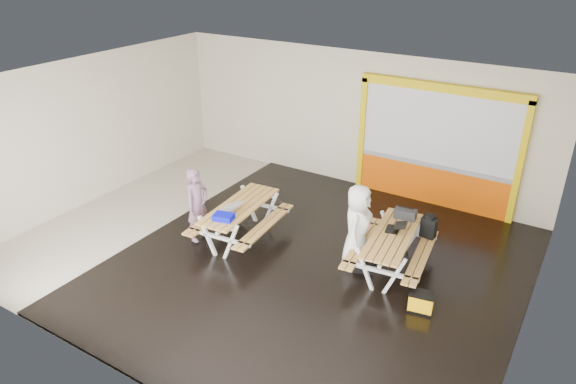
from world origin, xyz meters
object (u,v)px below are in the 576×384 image
Objects in this scene: person_left at (197,205)px; backpack at (429,226)px; person_right at (358,227)px; picnic_table_left at (240,213)px; dark_case at (364,267)px; laptop_right at (395,228)px; fluke_bag at (421,302)px; toolbox at (405,214)px; blue_pouch at (224,217)px; picnic_table_right at (392,243)px; laptop_left at (231,207)px.

backpack is (4.33, 1.90, -0.13)m from person_left.
backpack is at bearing -60.21° from person_right.
dark_case is (2.76, 0.28, -0.53)m from picnic_table_left.
laptop_right is 1.61m from fluke_bag.
toolbox is at bearing 22.81° from picnic_table_left.
laptop_right is 3.37m from blue_pouch.
backpack is at bearing 8.02° from toolbox.
picnic_table_right is 0.92m from backpack.
picnic_table_right is 4.99× the size of toolbox.
backpack is 1.06× the size of fluke_bag.
person_left reaches higher than fluke_bag.
person_right reaches higher than blue_pouch.
backpack is (1.10, 0.97, -0.11)m from person_right.
picnic_table_left is 0.36m from laptop_left.
picnic_table_right is 0.30m from laptop_right.
fluke_bag is (4.83, 0.17, -0.67)m from person_left.
toolbox is at bearing 92.39° from picnic_table_right.
dark_case is at bearing -129.15° from laptop_right.
laptop_left reaches higher than picnic_table_left.
toolbox is 0.91× the size of backpack.
person_left reaches higher than toolbox.
laptop_left is at bearing -162.25° from laptop_right.
picnic_table_left is 0.73m from blue_pouch.
toolbox is (3.03, 1.99, 0.02)m from blue_pouch.
laptop_right is at bearing 130.98° from fluke_bag.
picnic_table_left is 2.82m from dark_case.
picnic_table_left is at bearing -174.12° from dark_case.
person_right is at bearing -138.74° from backpack.
laptop_left is (-0.02, -0.25, 0.26)m from picnic_table_left.
dark_case is at bearing -143.05° from picnic_table_right.
picnic_table_right is at bearing 36.95° from dark_case.
person_left is at bearing 168.79° from blue_pouch.
dark_case is at bearing 19.83° from blue_pouch.
person_left reaches higher than picnic_table_left.
person_right is at bearing 14.83° from laptop_left.
person_left is at bearing -159.49° from laptop_left.
picnic_table_left is 1.40× the size of person_left.
person_right reaches higher than dark_case.
person_right is 0.80m from dark_case.
fluke_bag is at bearing -49.02° from laptop_right.
person_left reaches higher than laptop_left.
person_right is 1.10m from toolbox.
person_right reaches higher than laptop_left.
dark_case is (-0.41, -0.31, -0.52)m from picnic_table_right.
blue_pouch is at bearing -175.27° from fluke_bag.
dark_case is at bearing -75.48° from person_left.
picnic_table_left is at bearing 98.67° from blue_pouch.
laptop_right is 0.95× the size of fluke_bag.
fluke_bag is at bearing -44.67° from picnic_table_right.
dark_case is (-0.86, -1.10, -0.64)m from backpack.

